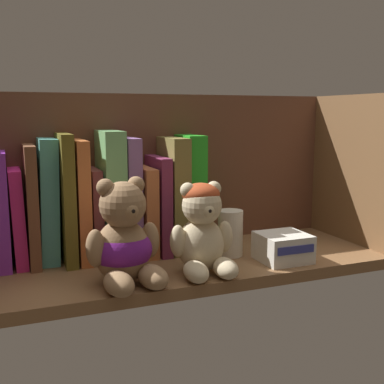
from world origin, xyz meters
TOP-DOWN VIEW (x-y plane):
  - shelf_board at (0.00, 0.00)cm, footprint 71.93×24.45cm
  - shelf_back_panel at (0.00, 12.82)cm, footprint 74.33×1.20cm
  - shelf_side_panel_right at (36.77, 0.00)cm, footprint 1.60×26.85cm
  - book_2 at (-26.07, 9.07)cm, footprint 2.43×10.82cm
  - book_3 at (-23.81, 9.07)cm, footprint 1.76×12.84cm
  - book_4 at (-21.06, 9.07)cm, footprint 3.57×9.25cm
  - book_5 at (-18.19, 9.07)cm, footprint 2.00×14.75cm
  - book_6 at (-15.76, 9.07)cm, footprint 2.10×14.22cm
  - book_7 at (-13.45, 9.07)cm, footprint 1.74×12.50cm
  - book_8 at (-10.41, 9.07)cm, footprint 3.57×14.06cm
  - book_9 at (-7.00, 9.07)cm, footprint 2.47×12.51cm
  - book_10 at (-4.27, 9.07)cm, footprint 2.23×14.32cm
  - book_11 at (-1.75, 9.07)cm, footprint 2.03×14.80cm
  - book_12 at (1.25, 9.07)cm, footprint 3.20×14.24cm
  - book_13 at (4.99, 9.07)cm, footprint 3.54×10.51cm
  - teddy_bear_larger at (-11.74, -7.22)cm, footprint 12.01×12.83cm
  - teddy_bear_smaller at (1.09, -7.04)cm, footprint 10.73×10.85cm
  - pillar_candle at (9.58, -0.02)cm, footprint 4.52×4.52cm
  - small_product_box at (16.67, -6.36)cm, footprint 8.28×8.01cm

SIDE VIEW (x-z plane):
  - shelf_board at x=0.00cm, z-range 0.00..2.00cm
  - small_product_box at x=16.67cm, z-range 2.00..6.85cm
  - pillar_candle at x=9.58cm, z-range 2.00..10.32cm
  - teddy_bear_larger at x=-11.74cm, z-range 0.27..16.45cm
  - teddy_bear_smaller at x=1.09cm, z-range 1.62..16.41cm
  - book_10 at x=-4.27cm, z-range 2.00..17.95cm
  - book_7 at x=-13.45cm, z-range 2.00..18.02cm
  - book_2 at x=-26.07cm, z-range 1.98..18.46cm
  - book_11 at x=-1.75cm, z-range 2.00..19.78cm
  - book_3 at x=-23.81cm, z-range 2.00..22.38cm
  - book_6 at x=-15.76cm, z-range 2.00..23.07cm
  - book_12 at x=1.25cm, z-range 2.00..23.15cm
  - book_9 at x=-7.00cm, z-range 2.00..23.27cm
  - book_4 at x=-21.06cm, z-range 1.96..23.39cm
  - book_13 at x=4.99cm, z-range 2.00..23.51cm
  - book_5 at x=-18.19cm, z-range 2.00..24.21cm
  - book_8 at x=-10.41cm, z-range 2.00..24.56cm
  - shelf_back_panel at x=0.00cm, z-range 0.00..31.11cm
  - shelf_side_panel_right at x=36.77cm, z-range 0.00..31.11cm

